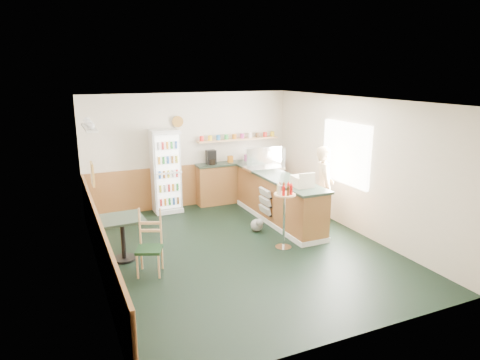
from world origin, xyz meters
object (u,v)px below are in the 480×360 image
cash_register (302,181)px  condiment_stand (284,205)px  drinks_fridge (166,171)px  cafe_chair (148,240)px  display_case (264,159)px  cafe_table (123,230)px  shopkeeper (324,187)px

cash_register → condiment_stand: (-0.62, -0.41, -0.29)m
drinks_fridge → cafe_chair: drinks_fridge is taller
display_case → condiment_stand: (-0.62, -2.02, -0.43)m
cash_register → condiment_stand: bearing=-142.7°
cash_register → condiment_stand: cash_register is taller
drinks_fridge → cash_register: size_ratio=5.11×
cash_register → cafe_table: bearing=179.6°
cafe_chair → cash_register: bearing=29.1°
display_case → cafe_table: 3.73m
cafe_table → cafe_chair: bearing=-64.5°
display_case → condiment_stand: display_case is taller
drinks_fridge → cafe_table: drinks_fridge is taller
display_case → cash_register: bearing=-90.0°
drinks_fridge → shopkeeper: size_ratio=1.12×
drinks_fridge → cash_register: 3.30m
cafe_table → cafe_chair: (0.30, -0.63, 0.01)m
shopkeeper → drinks_fridge: bearing=71.0°
drinks_fridge → shopkeeper: bearing=-40.4°
display_case → drinks_fridge: bearing=154.3°
shopkeeper → cafe_table: size_ratio=2.21×
drinks_fridge → cash_register: (2.03, -2.59, 0.16)m
cafe_table → cafe_chair: cafe_chair is taller
condiment_stand → cafe_table: bearing=166.4°
display_case → cash_register: display_case is taller
drinks_fridge → condiment_stand: bearing=-64.9°
cafe_table → cafe_chair: 0.69m
shopkeeper → cafe_chair: 3.87m
shopkeeper → condiment_stand: bearing=138.6°
display_case → shopkeeper: size_ratio=0.51×
condiment_stand → drinks_fridge: bearing=115.1°
drinks_fridge → cafe_chair: bearing=-110.0°
display_case → cafe_chair: display_case is taller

